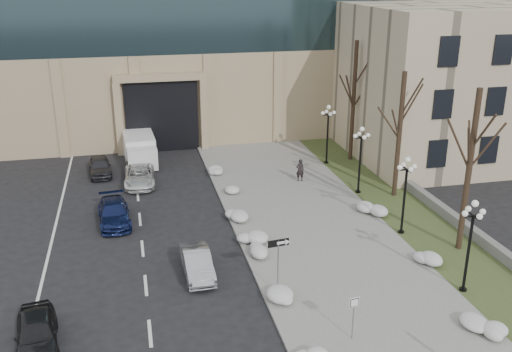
{
  "coord_description": "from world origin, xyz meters",
  "views": [
    {
      "loc": [
        -6.66,
        -14.94,
        14.6
      ],
      "look_at": [
        0.11,
        14.68,
        3.5
      ],
      "focal_mm": 40.0,
      "sensor_mm": 36.0,
      "label": 1
    }
  ],
  "objects_px": {
    "car_a": "(37,333)",
    "box_truck": "(139,148)",
    "lamppost_b": "(406,185)",
    "lamppost_c": "(361,151)",
    "car_d": "(139,176)",
    "lamppost_a": "(471,234)",
    "pedestrian": "(300,170)",
    "lamppost_d": "(328,126)",
    "car_b": "(197,263)",
    "keep_sign": "(354,309)",
    "car_e": "(100,166)",
    "one_way_sign": "(282,249)",
    "car_c": "(114,213)"
  },
  "relations": [
    {
      "from": "car_a",
      "to": "box_truck",
      "type": "distance_m",
      "value": 24.28
    },
    {
      "from": "car_a",
      "to": "lamppost_b",
      "type": "distance_m",
      "value": 20.48
    },
    {
      "from": "box_truck",
      "to": "lamppost_c",
      "type": "bearing_deg",
      "value": -39.92
    },
    {
      "from": "car_d",
      "to": "car_a",
      "type": "bearing_deg",
      "value": -102.9
    },
    {
      "from": "lamppost_a",
      "to": "car_a",
      "type": "bearing_deg",
      "value": 179.75
    },
    {
      "from": "pedestrian",
      "to": "lamppost_d",
      "type": "bearing_deg",
      "value": -132.4
    },
    {
      "from": "car_d",
      "to": "lamppost_c",
      "type": "relative_size",
      "value": 0.96
    },
    {
      "from": "car_a",
      "to": "car_d",
      "type": "distance_m",
      "value": 18.67
    },
    {
      "from": "car_b",
      "to": "keep_sign",
      "type": "bearing_deg",
      "value": -52.43
    },
    {
      "from": "car_e",
      "to": "lamppost_b",
      "type": "relative_size",
      "value": 0.81
    },
    {
      "from": "car_b",
      "to": "one_way_sign",
      "type": "distance_m",
      "value": 4.86
    },
    {
      "from": "car_a",
      "to": "car_c",
      "type": "relative_size",
      "value": 0.9
    },
    {
      "from": "keep_sign",
      "to": "car_b",
      "type": "bearing_deg",
      "value": 120.97
    },
    {
      "from": "pedestrian",
      "to": "lamppost_a",
      "type": "xyz_separation_m",
      "value": [
        3.26,
        -16.02,
        2.13
      ]
    },
    {
      "from": "box_truck",
      "to": "keep_sign",
      "type": "bearing_deg",
      "value": -76.41
    },
    {
      "from": "car_c",
      "to": "lamppost_c",
      "type": "xyz_separation_m",
      "value": [
        16.3,
        1.15,
        2.42
      ]
    },
    {
      "from": "car_d",
      "to": "lamppost_d",
      "type": "bearing_deg",
      "value": 7.07
    },
    {
      "from": "car_e",
      "to": "lamppost_c",
      "type": "bearing_deg",
      "value": -29.52
    },
    {
      "from": "car_a",
      "to": "keep_sign",
      "type": "height_order",
      "value": "keep_sign"
    },
    {
      "from": "car_e",
      "to": "box_truck",
      "type": "relative_size",
      "value": 0.57
    },
    {
      "from": "car_a",
      "to": "car_c",
      "type": "xyz_separation_m",
      "value": [
        3.0,
        11.76,
        -0.04
      ]
    },
    {
      "from": "car_d",
      "to": "pedestrian",
      "type": "bearing_deg",
      "value": -8.88
    },
    {
      "from": "box_truck",
      "to": "pedestrian",
      "type": "bearing_deg",
      "value": -38.04
    },
    {
      "from": "lamppost_d",
      "to": "car_a",
      "type": "bearing_deg",
      "value": -134.83
    },
    {
      "from": "car_b",
      "to": "lamppost_c",
      "type": "height_order",
      "value": "lamppost_c"
    },
    {
      "from": "car_d",
      "to": "keep_sign",
      "type": "distance_m",
      "value": 22.04
    },
    {
      "from": "lamppost_c",
      "to": "car_c",
      "type": "bearing_deg",
      "value": -175.95
    },
    {
      "from": "box_truck",
      "to": "lamppost_b",
      "type": "height_order",
      "value": "lamppost_b"
    },
    {
      "from": "lamppost_d",
      "to": "lamppost_c",
      "type": "bearing_deg",
      "value": -90.0
    },
    {
      "from": "lamppost_a",
      "to": "car_d",
      "type": "bearing_deg",
      "value": 128.76
    },
    {
      "from": "car_c",
      "to": "lamppost_b",
      "type": "xyz_separation_m",
      "value": [
        16.3,
        -5.35,
        2.42
      ]
    },
    {
      "from": "car_c",
      "to": "lamppost_a",
      "type": "xyz_separation_m",
      "value": [
        16.3,
        -11.85,
        2.42
      ]
    },
    {
      "from": "car_b",
      "to": "pedestrian",
      "type": "xyz_separation_m",
      "value": [
        8.92,
        11.54,
        0.3
      ]
    },
    {
      "from": "lamppost_b",
      "to": "one_way_sign",
      "type": "bearing_deg",
      "value": -151.09
    },
    {
      "from": "car_a",
      "to": "one_way_sign",
      "type": "distance_m",
      "value": 11.04
    },
    {
      "from": "one_way_sign",
      "to": "box_truck",
      "type": "bearing_deg",
      "value": 97.81
    },
    {
      "from": "lamppost_a",
      "to": "lamppost_b",
      "type": "bearing_deg",
      "value": 90.0
    },
    {
      "from": "car_a",
      "to": "car_e",
      "type": "xyz_separation_m",
      "value": [
        1.91,
        20.82,
        -0.03
      ]
    },
    {
      "from": "box_truck",
      "to": "lamppost_a",
      "type": "height_order",
      "value": "lamppost_a"
    },
    {
      "from": "car_e",
      "to": "car_a",
      "type": "bearing_deg",
      "value": -100.33
    },
    {
      "from": "car_a",
      "to": "car_e",
      "type": "height_order",
      "value": "car_a"
    },
    {
      "from": "keep_sign",
      "to": "lamppost_d",
      "type": "bearing_deg",
      "value": 65.19
    },
    {
      "from": "one_way_sign",
      "to": "lamppost_b",
      "type": "xyz_separation_m",
      "value": [
        8.53,
        4.71,
        0.69
      ]
    },
    {
      "from": "car_a",
      "to": "car_d",
      "type": "height_order",
      "value": "car_a"
    },
    {
      "from": "car_a",
      "to": "box_truck",
      "type": "bearing_deg",
      "value": 70.62
    },
    {
      "from": "pedestrian",
      "to": "lamppost_d",
      "type": "height_order",
      "value": "lamppost_d"
    },
    {
      "from": "car_d",
      "to": "one_way_sign",
      "type": "height_order",
      "value": "one_way_sign"
    },
    {
      "from": "lamppost_c",
      "to": "car_a",
      "type": "bearing_deg",
      "value": -146.21
    },
    {
      "from": "car_d",
      "to": "lamppost_d",
      "type": "relative_size",
      "value": 0.96
    },
    {
      "from": "car_b",
      "to": "lamppost_c",
      "type": "relative_size",
      "value": 0.81
    }
  ]
}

